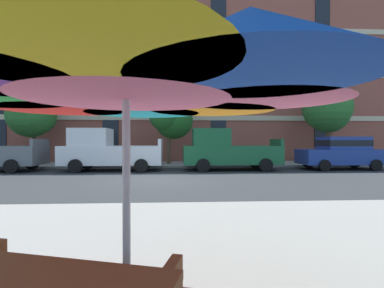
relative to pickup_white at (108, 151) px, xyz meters
name	(u,v)px	position (x,y,z in m)	size (l,w,h in m)	color
ground_plane	(156,181)	(2.73, -3.70, -1.03)	(120.00, 120.00, 0.00)	#2D3033
sidewalk_far	(164,164)	(2.73, 3.10, -0.97)	(56.00, 3.60, 0.12)	gray
apartment_building	(168,71)	(2.73, 11.29, 6.97)	(45.96, 12.08, 16.00)	#934C3D
pickup_white	(108,151)	(0.00, 0.00, 0.00)	(5.10, 2.12, 2.20)	silver
pickup_green	(227,151)	(6.21, 0.00, 0.00)	(5.10, 2.12, 2.20)	#195933
sedan_blue	(341,152)	(12.52, 0.00, -0.08)	(4.40, 1.98, 1.78)	navy
street_tree_left	(31,112)	(-5.52, 3.30, 2.31)	(3.01, 2.82, 4.84)	#4C3823
street_tree_middle	(171,119)	(3.18, 2.97, 1.92)	(2.76, 2.76, 4.15)	brown
street_tree_right	(327,109)	(13.36, 2.97, 2.58)	(3.08, 3.08, 5.26)	brown
patio_umbrella	(126,75)	(3.17, -12.70, 1.05)	(3.37, 3.37, 2.34)	silver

